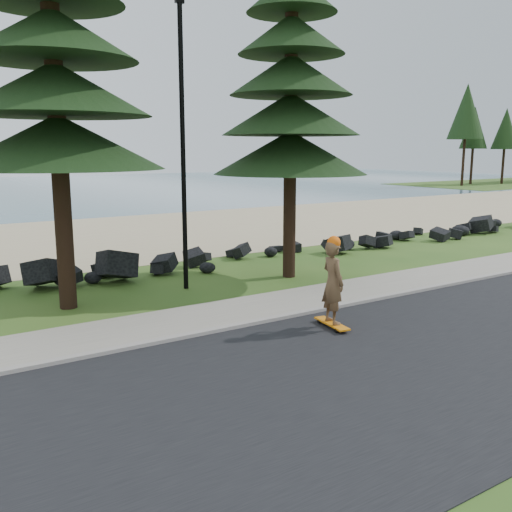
# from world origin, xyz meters

# --- Properties ---
(ground) EXTENTS (160.00, 160.00, 0.00)m
(ground) POSITION_xyz_m (0.00, 0.00, 0.00)
(ground) COLOR #2B5019
(ground) RESTS_ON ground
(road) EXTENTS (160.00, 7.00, 0.02)m
(road) POSITION_xyz_m (0.00, -4.50, 0.01)
(road) COLOR black
(road) RESTS_ON ground
(kerb) EXTENTS (160.00, 0.20, 0.10)m
(kerb) POSITION_xyz_m (0.00, -0.90, 0.05)
(kerb) COLOR gray
(kerb) RESTS_ON ground
(sidewalk) EXTENTS (160.00, 2.00, 0.08)m
(sidewalk) POSITION_xyz_m (0.00, 0.20, 0.04)
(sidewalk) COLOR gray
(sidewalk) RESTS_ON ground
(beach_sand) EXTENTS (160.00, 15.00, 0.01)m
(beach_sand) POSITION_xyz_m (0.00, 14.50, 0.01)
(beach_sand) COLOR tan
(beach_sand) RESTS_ON ground
(seawall_boulders) EXTENTS (60.00, 2.40, 1.10)m
(seawall_boulders) POSITION_xyz_m (0.00, 5.60, 0.00)
(seawall_boulders) COLOR black
(seawall_boulders) RESTS_ON ground
(pine_right) EXTENTS (4.80, 4.80, 12.72)m
(pine_right) POSITION_xyz_m (3.50, 2.80, 8.02)
(pine_right) COLOR black
(pine_right) RESTS_ON ground
(lamp_post) EXTENTS (0.25, 0.14, 8.14)m
(lamp_post) POSITION_xyz_m (0.00, 3.20, 4.13)
(lamp_post) COLOR black
(lamp_post) RESTS_ON ground
(skateboarder) EXTENTS (0.56, 1.18, 2.13)m
(skateboarder) POSITION_xyz_m (1.09, -2.10, 1.07)
(skateboarder) COLOR orange
(skateboarder) RESTS_ON ground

